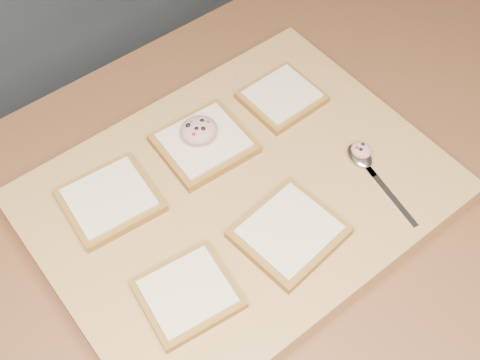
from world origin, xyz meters
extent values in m
cube|color=slate|center=(0.00, 0.00, 0.42)|extent=(1.90, 0.75, 0.84)
cube|color=brown|center=(0.00, 0.00, 0.87)|extent=(2.00, 0.80, 0.06)
cube|color=tan|center=(0.03, 0.02, 0.92)|extent=(0.56, 0.43, 0.04)
cube|color=olive|center=(-0.12, 0.12, 0.95)|extent=(0.13, 0.12, 0.01)
cube|color=beige|center=(-0.12, 0.12, 0.96)|extent=(0.11, 0.10, 0.00)
cube|color=olive|center=(0.04, 0.12, 0.95)|extent=(0.13, 0.12, 0.01)
cube|color=beige|center=(0.04, 0.12, 0.96)|extent=(0.11, 0.10, 0.00)
cube|color=olive|center=(0.19, 0.12, 0.95)|extent=(0.11, 0.10, 0.01)
cube|color=beige|center=(0.19, 0.12, 0.96)|extent=(0.10, 0.09, 0.00)
cube|color=olive|center=(-0.12, -0.06, 0.95)|extent=(0.13, 0.12, 0.01)
cube|color=beige|center=(-0.12, -0.06, 0.96)|extent=(0.11, 0.10, 0.00)
cube|color=olive|center=(0.04, -0.07, 0.95)|extent=(0.14, 0.13, 0.01)
cube|color=beige|center=(0.04, -0.07, 0.96)|extent=(0.12, 0.11, 0.00)
ellipsoid|color=tan|center=(0.04, 0.13, 0.98)|extent=(0.05, 0.05, 0.02)
sphere|color=black|center=(0.05, 0.13, 0.98)|extent=(0.01, 0.01, 0.01)
sphere|color=black|center=(0.03, 0.14, 0.98)|extent=(0.01, 0.01, 0.01)
sphere|color=black|center=(0.04, 0.12, 0.98)|extent=(0.01, 0.01, 0.01)
sphere|color=black|center=(0.03, 0.12, 0.98)|extent=(0.01, 0.01, 0.01)
sphere|color=#A5140C|center=(0.05, 0.12, 0.98)|extent=(0.01, 0.01, 0.01)
sphere|color=#A5140C|center=(0.03, 0.14, 0.98)|extent=(0.01, 0.01, 0.01)
sphere|color=#A5140C|center=(0.02, 0.12, 0.98)|extent=(0.01, 0.01, 0.01)
ellipsoid|color=silver|center=(0.20, -0.04, 0.95)|extent=(0.04, 0.05, 0.01)
cube|color=silver|center=(0.20, -0.06, 0.95)|extent=(0.01, 0.03, 0.00)
cube|color=silver|center=(0.19, -0.11, 0.95)|extent=(0.03, 0.12, 0.00)
ellipsoid|color=tan|center=(0.20, -0.04, 0.96)|extent=(0.03, 0.03, 0.02)
sphere|color=black|center=(0.21, -0.04, 0.97)|extent=(0.01, 0.01, 0.01)
sphere|color=black|center=(0.20, -0.04, 0.97)|extent=(0.01, 0.01, 0.01)
sphere|color=#A5140C|center=(0.20, -0.04, 0.97)|extent=(0.01, 0.01, 0.01)
camera|label=1|loc=(-0.26, -0.35, 1.65)|focal=45.00mm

